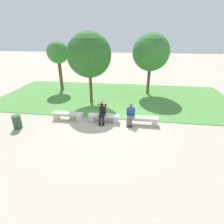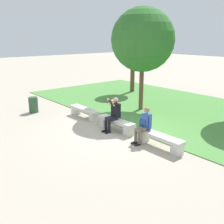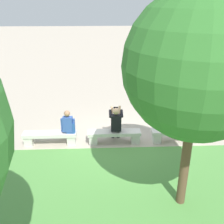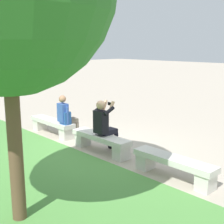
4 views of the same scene
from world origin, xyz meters
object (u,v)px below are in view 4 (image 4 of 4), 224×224
(bench_near, at_px, (101,141))
(backpack, at_px, (66,118))
(bench_main, at_px, (173,165))
(person_photographer, at_px, (104,123))
(person_distant, at_px, (66,116))
(bench_mid, at_px, (52,125))

(bench_near, distance_m, backpack, 1.50)
(bench_main, distance_m, bench_near, 2.18)
(bench_main, bearing_deg, backpack, 0.16)
(person_photographer, relative_size, person_distant, 1.05)
(bench_main, relative_size, bench_mid, 1.00)
(bench_mid, height_order, person_distant, person_distant)
(bench_main, height_order, bench_near, same)
(bench_main, bearing_deg, person_photographer, -2.09)
(bench_main, bearing_deg, person_distant, -1.02)
(person_distant, distance_m, backpack, 0.12)
(bench_main, distance_m, person_photographer, 2.17)
(bench_main, height_order, backpack, backpack)
(bench_main, xyz_separation_m, backpack, (3.65, 0.01, 0.33))
(person_distant, bearing_deg, bench_near, 177.54)
(person_photographer, relative_size, backpack, 3.08)
(bench_main, xyz_separation_m, bench_mid, (4.37, 0.00, 0.00))
(bench_near, bearing_deg, bench_main, 180.00)
(bench_main, relative_size, person_photographer, 1.36)
(bench_mid, bearing_deg, bench_main, 180.00)
(bench_mid, height_order, backpack, backpack)
(bench_main, relative_size, bench_near, 1.00)
(person_photographer, distance_m, backpack, 1.53)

